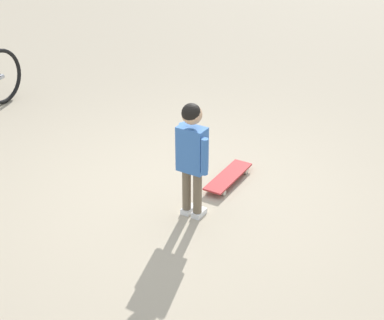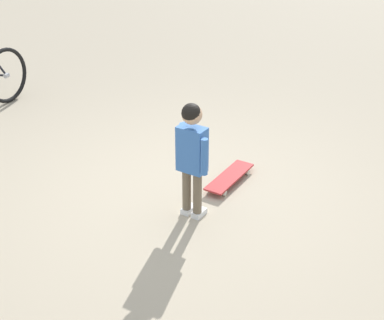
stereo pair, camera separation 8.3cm
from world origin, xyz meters
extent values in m
plane|color=tan|center=(0.00, 0.00, 0.00)|extent=(50.00, 50.00, 0.00)
cylinder|color=brown|center=(0.19, -0.20, 0.24)|extent=(0.08, 0.08, 0.42)
cube|color=white|center=(0.20, -0.17, 0.03)|extent=(0.10, 0.16, 0.05)
cylinder|color=brown|center=(0.30, -0.21, 0.24)|extent=(0.08, 0.08, 0.42)
cube|color=white|center=(0.30, -0.18, 0.03)|extent=(0.10, 0.16, 0.05)
cube|color=#386BB7|center=(0.25, -0.21, 0.65)|extent=(0.26, 0.17, 0.40)
cylinder|color=#386BB7|center=(0.11, -0.09, 0.65)|extent=(0.06, 0.06, 0.32)
cylinder|color=#386BB7|center=(0.39, -0.29, 0.65)|extent=(0.06, 0.06, 0.32)
sphere|color=tan|center=(0.25, -0.21, 0.96)|extent=(0.17, 0.17, 0.17)
sphere|color=black|center=(0.25, -0.22, 0.98)|extent=(0.16, 0.16, 0.16)
cube|color=#B22D2D|center=(0.33, 0.46, 0.07)|extent=(0.26, 0.70, 0.02)
cube|color=#B7B7BC|center=(0.36, 0.70, 0.05)|extent=(0.11, 0.04, 0.02)
cube|color=#B7B7BC|center=(0.31, 0.23, 0.05)|extent=(0.11, 0.04, 0.02)
cylinder|color=beige|center=(0.28, 0.71, 0.03)|extent=(0.04, 0.06, 0.06)
cylinder|color=beige|center=(0.43, 0.69, 0.03)|extent=(0.04, 0.06, 0.06)
cylinder|color=beige|center=(0.23, 0.24, 0.03)|extent=(0.04, 0.06, 0.06)
cylinder|color=beige|center=(0.38, 0.22, 0.03)|extent=(0.04, 0.06, 0.06)
torus|color=black|center=(-3.03, 1.20, 0.36)|extent=(0.06, 0.71, 0.71)
cylinder|color=#B7B7BC|center=(-3.03, 1.20, 0.36)|extent=(0.06, 0.06, 0.06)
camera|label=1|loc=(1.93, -3.98, 2.74)|focal=52.33mm
camera|label=2|loc=(2.01, -3.94, 2.74)|focal=52.33mm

